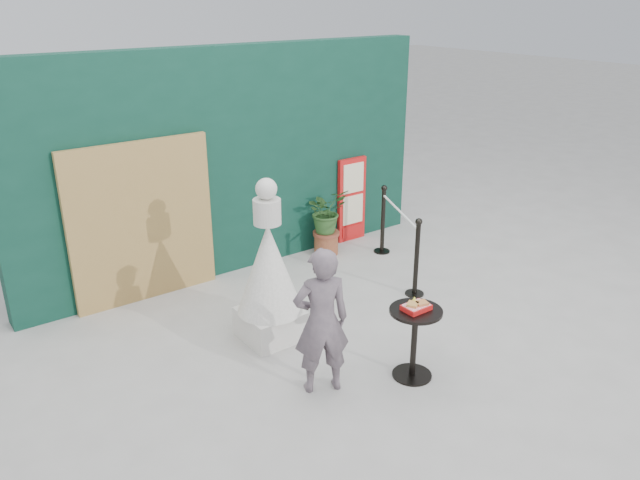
{
  "coord_description": "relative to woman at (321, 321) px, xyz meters",
  "views": [
    {
      "loc": [
        -3.88,
        -4.06,
        3.61
      ],
      "look_at": [
        0.0,
        1.2,
        1.0
      ],
      "focal_mm": 35.0,
      "sensor_mm": 36.0,
      "label": 1
    }
  ],
  "objects": [
    {
      "name": "ground",
      "position": [
        0.82,
        -0.06,
        -0.74
      ],
      "size": [
        60.0,
        60.0,
        0.0
      ],
      "primitive_type": "plane",
      "color": "#ADAAA5",
      "rests_on": "ground"
    },
    {
      "name": "back_wall",
      "position": [
        0.82,
        3.09,
        0.76
      ],
      "size": [
        6.0,
        0.3,
        3.0
      ],
      "primitive_type": "cube",
      "color": "#0B3225",
      "rests_on": "ground"
    },
    {
      "name": "bamboo_fence",
      "position": [
        -0.58,
        2.88,
        0.26
      ],
      "size": [
        1.8,
        0.08,
        2.0
      ],
      "primitive_type": "cube",
      "color": "tan",
      "rests_on": "ground"
    },
    {
      "name": "woman",
      "position": [
        0.0,
        0.0,
        0.0
      ],
      "size": [
        0.63,
        0.53,
        1.48
      ],
      "primitive_type": "imported",
      "rotation": [
        0.0,
        0.0,
        2.76
      ],
      "color": "slate",
      "rests_on": "ground"
    },
    {
      "name": "menu_board",
      "position": [
        2.72,
        2.89,
        -0.09
      ],
      "size": [
        0.5,
        0.07,
        1.3
      ],
      "color": "red",
      "rests_on": "ground"
    },
    {
      "name": "statue",
      "position": [
        0.12,
        1.12,
        0.01
      ],
      "size": [
        0.72,
        0.72,
        1.85
      ],
      "color": "silver",
      "rests_on": "ground"
    },
    {
      "name": "cafe_table",
      "position": [
        0.86,
        -0.38,
        -0.24
      ],
      "size": [
        0.52,
        0.52,
        0.75
      ],
      "color": "black",
      "rests_on": "ground"
    },
    {
      "name": "food_basket",
      "position": [
        0.86,
        -0.37,
        0.05
      ],
      "size": [
        0.26,
        0.19,
        0.11
      ],
      "color": "red",
      "rests_on": "cafe_table"
    },
    {
      "name": "planter",
      "position": [
        2.07,
        2.67,
        -0.17
      ],
      "size": [
        0.58,
        0.5,
        0.99
      ],
      "color": "#935B30",
      "rests_on": "ground"
    },
    {
      "name": "stanchion_barrier",
      "position": [
        2.47,
        1.57,
        -0.25
      ],
      "size": [
        0.84,
        1.54,
        1.03
      ],
      "color": "black",
      "rests_on": "ground"
    }
  ]
}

